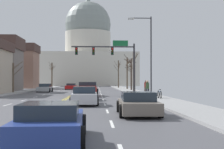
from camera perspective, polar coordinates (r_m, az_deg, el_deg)
ground at (r=26.70m, az=-9.05°, el=-4.78°), size 20.00×180.00×0.20m
signal_gantry at (r=39.54m, az=-0.12°, el=3.49°), size 7.91×0.41×6.61m
street_lamp_right at (r=31.12m, az=6.47°, el=4.53°), size 2.33×0.24×7.83m
capitol_building at (r=110.58m, az=-4.34°, el=3.79°), size 33.02×22.79×31.55m
pickup_truck_near_00 at (r=35.58m, az=-4.41°, el=-2.75°), size 2.40×5.49×1.58m
sedan_near_01 at (r=28.68m, az=-4.81°, el=-3.44°), size 1.99×4.30×1.20m
sedan_near_02 at (r=23.03m, az=-4.93°, el=-3.92°), size 2.01×4.59×1.30m
sedan_near_03 at (r=16.26m, az=4.67°, el=-5.31°), size 2.12×4.55×1.17m
sedan_near_04 at (r=9.20m, az=-10.87°, el=-8.58°), size 2.03×4.31×1.14m
sedan_oncoming_00 at (r=49.65m, az=-11.96°, el=-2.39°), size 2.06×4.47×1.27m
sedan_oncoming_01 at (r=62.15m, az=-7.35°, el=-2.17°), size 2.18×4.36×1.17m
flank_building_00 at (r=74.86m, az=-18.05°, el=1.44°), size 12.81×7.73×9.85m
bare_tree_00 at (r=60.94m, az=2.77°, el=0.44°), size 1.26×1.65×6.05m
bare_tree_01 at (r=81.33m, az=-10.74°, el=0.09°), size 1.92×2.22×6.23m
bare_tree_02 at (r=43.11m, az=3.98°, el=0.57°), size 1.45×2.94×5.52m
bare_tree_04 at (r=71.91m, az=1.16°, el=0.25°), size 1.85×2.02×6.19m
bare_tree_05 at (r=45.79m, az=-17.25°, el=-0.31°), size 1.28×2.19×4.33m
bare_tree_06 at (r=54.01m, az=3.40°, el=0.38°), size 2.20×1.79×6.06m
pedestrian_00 at (r=36.50m, az=6.08°, el=-2.18°), size 0.35×0.34×1.63m
pedestrian_01 at (r=29.90m, az=6.38°, el=-2.42°), size 0.35×0.34×1.63m
bicycle_parked at (r=29.19m, az=8.53°, el=-3.55°), size 0.12×1.77×0.85m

